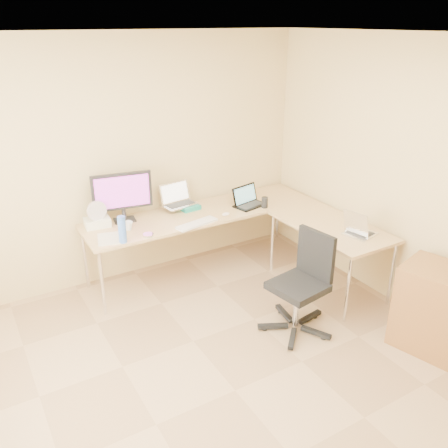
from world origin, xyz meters
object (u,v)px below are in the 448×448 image
laptop_center (179,195)px  mug (128,226)px  office_chair (298,283)px  desk_fan (96,215)px  keyboard (197,224)px  water_bottle (122,230)px  desk_return (328,256)px  monitor (123,197)px  laptop_black (250,197)px  desk_main (204,241)px  laptop_return (361,224)px  cabinet (434,311)px

laptop_center → mug: 0.75m
mug → office_chair: (1.07, -1.40, -0.27)m
desk_fan → keyboard: bearing=-37.6°
laptop_center → water_bottle: size_ratio=1.41×
keyboard → water_bottle: bearing=169.7°
desk_return → keyboard: keyboard is taller
monitor → keyboard: 0.82m
laptop_black → desk_fan: bearing=156.1°
desk_main → laptop_center: laptop_center is taller
desk_return → mug: size_ratio=13.65×
mug → water_bottle: size_ratio=0.36×
laptop_black → laptop_return: (0.51, -1.21, -0.00)m
mug → water_bottle: water_bottle is taller
desk_return → monitor: size_ratio=2.11×
mug → desk_fan: (-0.24, 0.25, 0.09)m
keyboard → water_bottle: 0.81m
laptop_black → office_chair: office_chair is taller
laptop_center → water_bottle: (-0.84, -0.50, -0.04)m
water_bottle → mug: bearing=59.6°
desk_return → mug: mug is taller
desk_fan → office_chair: 2.14m
desk_fan → office_chair: desk_fan is taller
keyboard → cabinet: (1.29, -1.97, -0.38)m
keyboard → mug: (-0.66, 0.23, 0.03)m
desk_return → laptop_center: (-1.17, 1.20, 0.53)m
desk_main → keyboard: (-0.23, -0.28, 0.38)m
laptop_black → mug: laptop_black is taller
laptop_return → office_chair: 0.94m
laptop_return → cabinet: laptop_return is taller
mug → desk_fan: bearing=134.1°
desk_return → cabinet: cabinet is taller
desk_return → laptop_center: 1.76m
monitor → desk_fan: bearing=-171.2°
office_chair → mug: bearing=118.6°
mug → laptop_black: bearing=-2.7°
laptop_black → keyboard: bearing=179.1°
mug → laptop_return: (1.94, -1.27, 0.07)m
laptop_return → office_chair: size_ratio=0.35×
desk_return → keyboard: size_ratio=2.78×
laptop_center → keyboard: bearing=-102.5°
laptop_center → keyboard: size_ratio=0.80×
desk_return → cabinet: (0.09, -1.25, -0.01)m
keyboard → office_chair: (0.42, -1.17, -0.24)m
laptop_black → water_bottle: (-1.57, -0.18, 0.02)m
cabinet → desk_fan: bearing=116.5°
monitor → laptop_return: bearing=-30.1°
mug → laptop_return: size_ratio=0.29×
monitor → laptop_center: size_ratio=1.64×
laptop_black → water_bottle: water_bottle is taller
office_chair → laptop_black: bearing=66.2°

